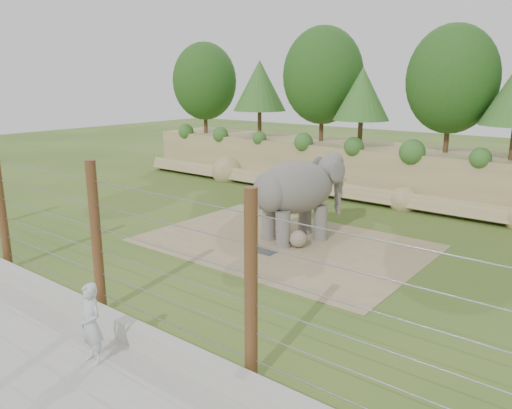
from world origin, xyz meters
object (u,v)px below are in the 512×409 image
Objects in this scene: barrier_fence at (96,239)px; elephant at (295,199)px; stone_ball at (298,239)px; zookeeper at (91,324)px.

elephant is at bearing 85.99° from barrier_fence.
barrier_fence reaches higher than stone_ball.
barrier_fence reaches higher than elephant.
elephant reaches higher than zookeeper.
elephant reaches higher than stone_ball.
elephant is at bearing 132.18° from stone_ball.
elephant is 1.55m from stone_ball.
stone_ball is 0.36× the size of zookeeper.
zookeeper is (1.34, -9.66, -0.66)m from elephant.
barrier_fence is 11.35× the size of zookeeper.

